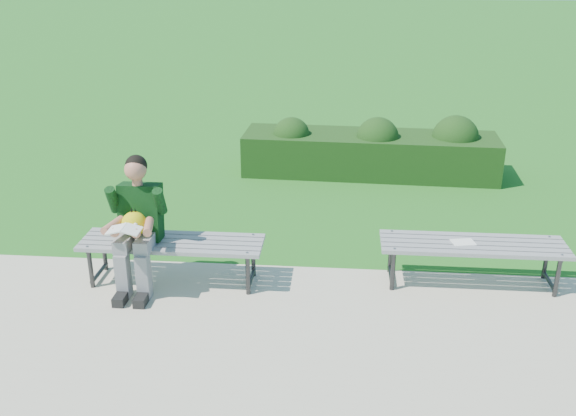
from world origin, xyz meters
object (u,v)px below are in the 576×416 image
at_px(hedge, 375,150).
at_px(bench_left, 172,246).
at_px(bench_right, 473,248).
at_px(seated_boy, 137,221).
at_px(paper_sheet, 463,242).

relative_size(hedge, bench_left, 2.09).
xyz_separation_m(bench_right, seated_boy, (-3.26, -0.30, 0.30)).
height_order(bench_left, seated_boy, seated_boy).
distance_m(seated_boy, paper_sheet, 3.18).
bearing_deg(bench_left, paper_sheet, 4.20).
bearing_deg(bench_right, bench_left, -175.94).
height_order(bench_right, paper_sheet, bench_right).
bearing_deg(seated_boy, hedge, 56.69).
xyz_separation_m(hedge, paper_sheet, (0.72, -3.40, 0.10)).
xyz_separation_m(seated_boy, paper_sheet, (3.16, 0.30, -0.24)).
height_order(hedge, bench_right, hedge).
relative_size(seated_boy, paper_sheet, 5.32).
distance_m(bench_right, seated_boy, 3.28).
relative_size(hedge, paper_sheet, 15.20).
bearing_deg(bench_right, seated_boy, -174.66).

